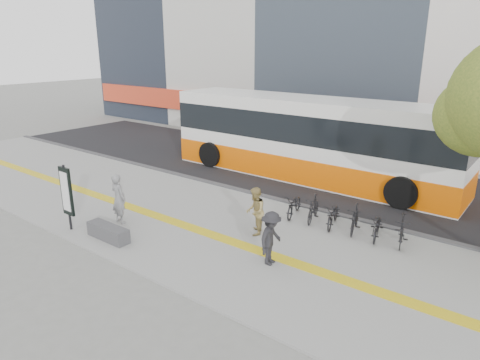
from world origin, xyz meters
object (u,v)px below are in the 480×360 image
Objects in this scene: seated_woman at (119,199)px; pedestrian_dark at (271,238)px; bench at (108,232)px; bus at (309,141)px; signboard at (66,192)px; pedestrian_tan at (255,211)px.

seated_woman reaches higher than pedestrian_dark.
bus is (1.63, 9.70, 1.43)m from bench.
signboard is 1.44× the size of pedestrian_dark.
seated_woman is (0.80, 1.37, -0.43)m from signboard.
bench is 9.94m from bus.
bus is 7.82× the size of seated_woman.
bus is at bearing 72.11° from signboard.
bus is at bearing 80.46° from bench.
bus reaches higher than pedestrian_tan.
seated_woman is (-0.80, 1.07, 0.63)m from bench.
bus is 6.88m from pedestrian_tan.
pedestrian_dark is at bearing 18.35° from pedestrian_tan.
pedestrian_tan is (4.20, 2.04, -0.08)m from seated_woman.
pedestrian_tan is at bearing 34.33° from signboard.
seated_woman is at bearing 59.76° from signboard.
bus is 9.00m from seated_woman.
pedestrian_tan is (3.40, 3.11, 0.55)m from bench.
bench is 1.03× the size of pedestrian_tan.
pedestrian_dark is (4.88, 1.78, 0.54)m from bench.
seated_woman is 1.12× the size of pedestrian_dark.
pedestrian_dark is (5.68, 0.71, -0.09)m from seated_woman.
bench is 1.48m from seated_woman.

